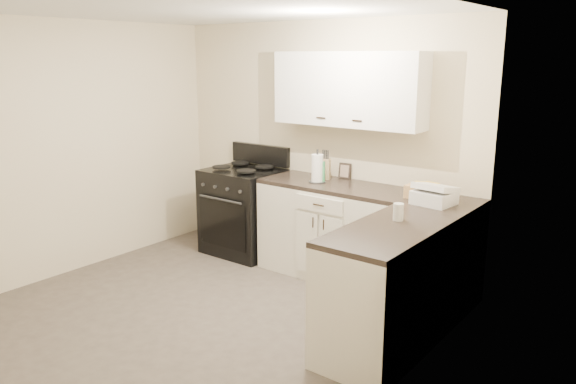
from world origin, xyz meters
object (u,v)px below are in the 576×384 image
Objects in this scene: paper_towel at (317,168)px; countertop_grill at (434,198)px; wicker_basket at (427,192)px; stove at (244,212)px; knife_block at (325,169)px.

countertop_grill is at bearing -4.42° from paper_towel.
wicker_basket is (1.13, 0.05, -0.08)m from paper_towel.
wicker_basket is at bearing 0.76° from stove.
paper_towel reaches higher than countertop_grill.
wicker_basket and countertop_grill have the same top height.
countertop_grill is (2.25, -0.12, 0.54)m from stove.
knife_block is (0.98, 0.15, 0.58)m from stove.
knife_block is at bearing 8.53° from stove.
wicker_basket is (1.14, -0.12, -0.05)m from knife_block.
paper_towel is 1.26m from countertop_grill.
wicker_basket is 0.19m from countertop_grill.
stove is at bearing 167.73° from knife_block.
knife_block reaches higher than wicker_basket.
knife_block is 1.15m from wicker_basket.
paper_towel reaches higher than wicker_basket.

